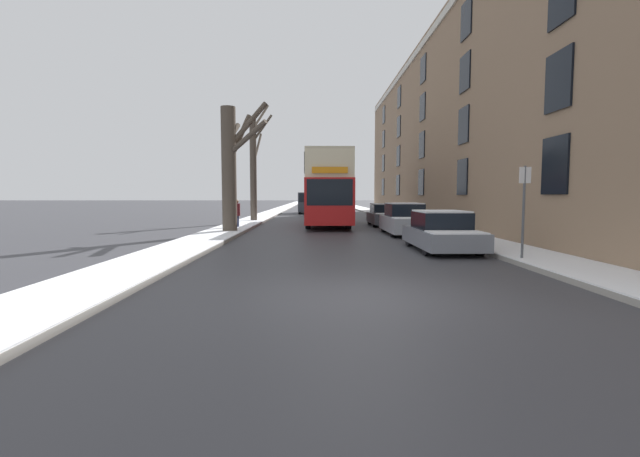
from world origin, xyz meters
name	(u,v)px	position (x,y,z in m)	size (l,w,h in m)	color
ground_plane	(367,296)	(0.00, 0.00, 0.00)	(320.00, 320.00, 0.00)	#38383D
sidewalk_left	(283,208)	(-5.44, 53.00, 0.08)	(2.01, 130.00, 0.16)	gray
sidewalk_right	(359,208)	(5.44, 53.00, 0.08)	(2.01, 130.00, 0.16)	gray
terrace_facade_right	(488,130)	(10.94, 21.78, 6.35)	(9.10, 46.80, 12.70)	#8C7056
bare_tree_left_0	(231,165)	(-5.03, 13.24, 3.37)	(2.40, 2.75, 6.45)	#4C4238
bare_tree_left_1	(254,165)	(-5.17, 22.24, 3.99)	(1.58, 2.64, 8.51)	#4C4238
double_decker_bus	(327,186)	(-0.20, 19.48, 2.47)	(2.62, 11.35, 4.36)	red
parked_car_0	(442,232)	(3.36, 6.62, 0.63)	(1.85, 4.12, 1.36)	slate
parked_car_1	(405,220)	(3.36, 12.63, 0.70)	(1.80, 4.33, 1.52)	#9EA3AD
parked_car_2	(384,215)	(3.36, 18.64, 0.64)	(1.74, 4.08, 1.38)	#474C56
oncoming_van	(308,202)	(-1.66, 37.64, 1.19)	(1.92, 5.68, 2.18)	#333842
pedestrian_left_sidewalk	(237,213)	(-5.22, 15.58, 0.91)	(0.36, 0.36, 1.65)	navy
street_sign_post	(524,208)	(4.73, 3.77, 1.53)	(0.32, 0.07, 2.67)	#4C4F54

